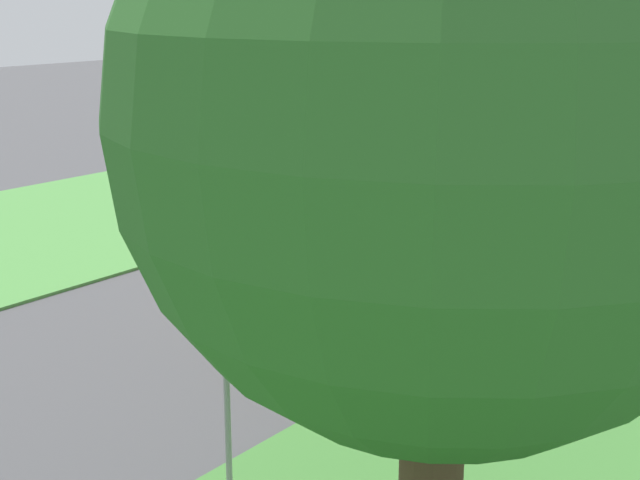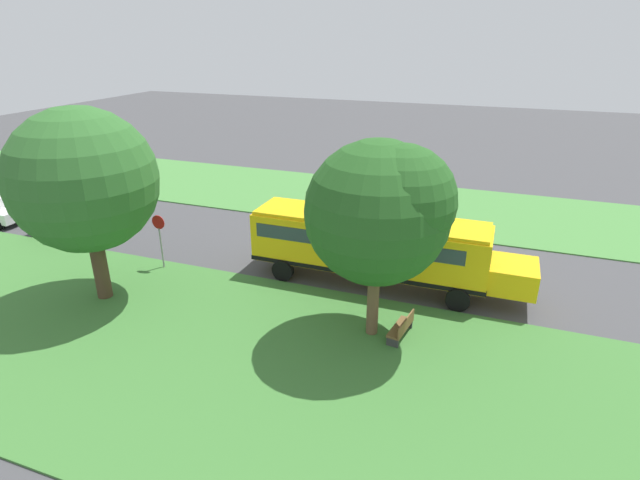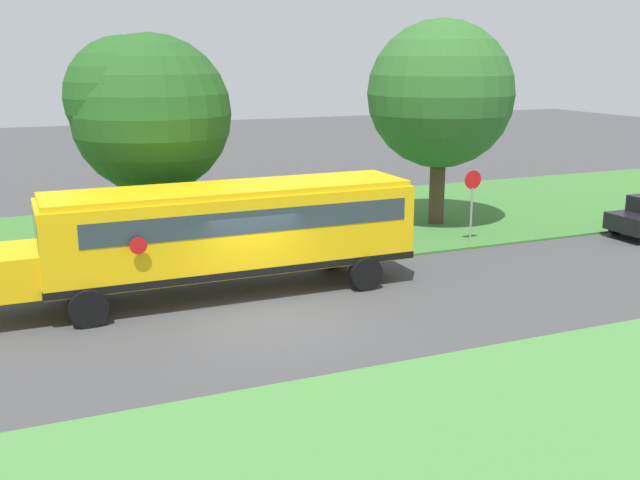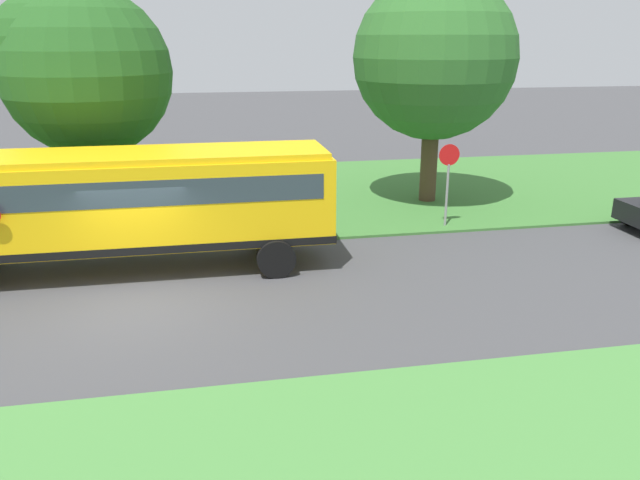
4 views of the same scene
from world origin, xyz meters
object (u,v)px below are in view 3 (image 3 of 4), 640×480
park_bench (125,253)px  school_bus (222,230)px  oak_tree_beside_bus (144,109)px  oak_tree_roadside_mid (445,93)px  stop_sign (472,198)px

park_bench → school_bus: bearing=27.9°
school_bus → oak_tree_beside_bus: size_ratio=1.66×
oak_tree_roadside_mid → stop_sign: 4.84m
oak_tree_beside_bus → oak_tree_roadside_mid: (-1.11, 11.91, 0.24)m
school_bus → stop_sign: bearing=102.1°
oak_tree_roadside_mid → stop_sign: bearing=-12.6°
oak_tree_beside_bus → stop_sign: 11.87m
oak_tree_roadside_mid → school_bus: bearing=-63.5°
oak_tree_beside_bus → park_bench: 4.69m
oak_tree_beside_bus → park_bench: size_ratio=4.50×
oak_tree_beside_bus → stop_sign: (2.07, 11.20, -3.34)m
school_bus → park_bench: 4.85m
oak_tree_beside_bus → oak_tree_roadside_mid: size_ratio=0.92×
school_bus → park_bench: (-4.09, -2.17, -1.45)m
school_bus → park_bench: bearing=-152.1°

